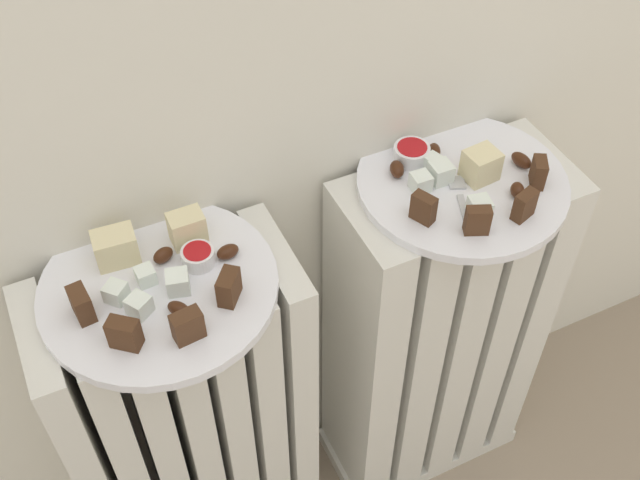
% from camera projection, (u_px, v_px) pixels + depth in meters
% --- Properties ---
extents(radiator_left, '(0.32, 0.16, 0.63)m').
position_uv_depth(radiator_left, '(194.00, 436.00, 1.08)').
color(radiator_left, silver).
rests_on(radiator_left, ground_plane).
extents(radiator_right, '(0.32, 0.16, 0.63)m').
position_uv_depth(radiator_right, '(434.00, 339.00, 1.19)').
color(radiator_right, silver).
rests_on(radiator_right, ground_plane).
extents(plate_left, '(0.26, 0.26, 0.01)m').
position_uv_depth(plate_left, '(159.00, 287.00, 0.84)').
color(plate_left, white).
rests_on(plate_left, radiator_left).
extents(plate_right, '(0.26, 0.26, 0.01)m').
position_uv_depth(plate_right, '(462.00, 183.00, 0.96)').
color(plate_right, white).
rests_on(plate_right, radiator_right).
extents(dark_cake_slice_left_0, '(0.02, 0.03, 0.04)m').
position_uv_depth(dark_cake_slice_left_0, '(81.00, 304.00, 0.80)').
color(dark_cake_slice_left_0, '#472B19').
rests_on(dark_cake_slice_left_0, plate_left).
extents(dark_cake_slice_left_1, '(0.04, 0.03, 0.04)m').
position_uv_depth(dark_cake_slice_left_1, '(124.00, 334.00, 0.77)').
color(dark_cake_slice_left_1, '#472B19').
rests_on(dark_cake_slice_left_1, plate_left).
extents(dark_cake_slice_left_2, '(0.03, 0.02, 0.04)m').
position_uv_depth(dark_cake_slice_left_2, '(188.00, 326.00, 0.78)').
color(dark_cake_slice_left_2, '#472B19').
rests_on(dark_cake_slice_left_2, plate_left).
extents(dark_cake_slice_left_3, '(0.03, 0.04, 0.04)m').
position_uv_depth(dark_cake_slice_left_3, '(229.00, 287.00, 0.81)').
color(dark_cake_slice_left_3, '#472B19').
rests_on(dark_cake_slice_left_3, plate_left).
extents(marble_cake_slice_left_0, '(0.05, 0.04, 0.04)m').
position_uv_depth(marble_cake_slice_left_0, '(116.00, 247.00, 0.85)').
color(marble_cake_slice_left_0, beige).
rests_on(marble_cake_slice_left_0, plate_left).
extents(marble_cake_slice_left_1, '(0.04, 0.03, 0.04)m').
position_uv_depth(marble_cake_slice_left_1, '(187.00, 228.00, 0.87)').
color(marble_cake_slice_left_1, beige).
rests_on(marble_cake_slice_left_1, plate_left).
extents(turkish_delight_left_0, '(0.03, 0.03, 0.02)m').
position_uv_depth(turkish_delight_left_0, '(178.00, 282.00, 0.82)').
color(turkish_delight_left_0, white).
rests_on(turkish_delight_left_0, plate_left).
extents(turkish_delight_left_1, '(0.02, 0.02, 0.02)m').
position_uv_depth(turkish_delight_left_1, '(146.00, 276.00, 0.83)').
color(turkish_delight_left_1, white).
rests_on(turkish_delight_left_1, plate_left).
extents(turkish_delight_left_2, '(0.03, 0.03, 0.02)m').
position_uv_depth(turkish_delight_left_2, '(116.00, 292.00, 0.82)').
color(turkish_delight_left_2, white).
rests_on(turkish_delight_left_2, plate_left).
extents(turkish_delight_left_3, '(0.03, 0.03, 0.02)m').
position_uv_depth(turkish_delight_left_3, '(139.00, 305.00, 0.80)').
color(turkish_delight_left_3, white).
rests_on(turkish_delight_left_3, plate_left).
extents(medjool_date_left_0, '(0.03, 0.02, 0.02)m').
position_uv_depth(medjool_date_left_0, '(163.00, 255.00, 0.85)').
color(medjool_date_left_0, '#3D1E0F').
rests_on(medjool_date_left_0, plate_left).
extents(medjool_date_left_1, '(0.03, 0.02, 0.02)m').
position_uv_depth(medjool_date_left_1, '(228.00, 252.00, 0.86)').
color(medjool_date_left_1, '#3D1E0F').
rests_on(medjool_date_left_1, plate_left).
extents(medjool_date_left_2, '(0.03, 0.03, 0.02)m').
position_uv_depth(medjool_date_left_2, '(179.00, 309.00, 0.81)').
color(medjool_date_left_2, '#3D1E0F').
rests_on(medjool_date_left_2, plate_left).
extents(jam_bowl_left, '(0.04, 0.04, 0.02)m').
position_uv_depth(jam_bowl_left, '(198.00, 256.00, 0.85)').
color(jam_bowl_left, white).
rests_on(jam_bowl_left, plate_left).
extents(dark_cake_slice_right_0, '(0.03, 0.03, 0.04)m').
position_uv_depth(dark_cake_slice_right_0, '(423.00, 208.00, 0.89)').
color(dark_cake_slice_right_0, '#472B19').
rests_on(dark_cake_slice_right_0, plate_right).
extents(dark_cake_slice_right_1, '(0.03, 0.02, 0.04)m').
position_uv_depth(dark_cake_slice_right_1, '(478.00, 220.00, 0.88)').
color(dark_cake_slice_right_1, '#472B19').
rests_on(dark_cake_slice_right_1, plate_right).
extents(dark_cake_slice_right_2, '(0.03, 0.02, 0.04)m').
position_uv_depth(dark_cake_slice_right_2, '(525.00, 205.00, 0.90)').
color(dark_cake_slice_right_2, '#472B19').
rests_on(dark_cake_slice_right_2, plate_right).
extents(dark_cake_slice_right_3, '(0.03, 0.03, 0.04)m').
position_uv_depth(dark_cake_slice_right_3, '(539.00, 172.00, 0.93)').
color(dark_cake_slice_right_3, '#472B19').
rests_on(dark_cake_slice_right_3, plate_right).
extents(marble_cake_slice_right_0, '(0.04, 0.04, 0.04)m').
position_uv_depth(marble_cake_slice_right_0, '(481.00, 165.00, 0.94)').
color(marble_cake_slice_right_0, beige).
rests_on(marble_cake_slice_right_0, plate_right).
extents(turkish_delight_right_0, '(0.03, 0.03, 0.03)m').
position_uv_depth(turkish_delight_right_0, '(441.00, 173.00, 0.94)').
color(turkish_delight_right_0, white).
rests_on(turkish_delight_right_0, plate_right).
extents(turkish_delight_right_1, '(0.02, 0.02, 0.02)m').
position_uv_depth(turkish_delight_right_1, '(433.00, 163.00, 0.96)').
color(turkish_delight_right_1, white).
rests_on(turkish_delight_right_1, plate_right).
extents(turkish_delight_right_2, '(0.03, 0.03, 0.02)m').
position_uv_depth(turkish_delight_right_2, '(479.00, 208.00, 0.90)').
color(turkish_delight_right_2, white).
rests_on(turkish_delight_right_2, plate_right).
extents(turkish_delight_right_3, '(0.02, 0.02, 0.02)m').
position_uv_depth(turkish_delight_right_3, '(421.00, 182.00, 0.93)').
color(turkish_delight_right_3, white).
rests_on(turkish_delight_right_3, plate_right).
extents(medjool_date_right_0, '(0.02, 0.03, 0.02)m').
position_uv_depth(medjool_date_right_0, '(521.00, 160.00, 0.96)').
color(medjool_date_right_0, '#3D1E0F').
rests_on(medjool_date_right_0, plate_right).
extents(medjool_date_right_1, '(0.03, 0.03, 0.01)m').
position_uv_depth(medjool_date_right_1, '(434.00, 151.00, 0.98)').
color(medjool_date_right_1, '#3D1E0F').
rests_on(medjool_date_right_1, plate_right).
extents(medjool_date_right_2, '(0.02, 0.03, 0.02)m').
position_uv_depth(medjool_date_right_2, '(517.00, 190.00, 0.93)').
color(medjool_date_right_2, '#3D1E0F').
rests_on(medjool_date_right_2, plate_right).
extents(medjool_date_right_3, '(0.03, 0.03, 0.02)m').
position_uv_depth(medjool_date_right_3, '(397.00, 169.00, 0.95)').
color(medjool_date_right_3, '#3D1E0F').
rests_on(medjool_date_right_3, plate_right).
extents(jam_bowl_right, '(0.05, 0.05, 0.02)m').
position_uv_depth(jam_bowl_right, '(412.00, 153.00, 0.97)').
color(jam_bowl_right, white).
rests_on(jam_bowl_right, plate_right).
extents(fork, '(0.05, 0.09, 0.00)m').
position_uv_depth(fork, '(461.00, 198.00, 0.93)').
color(fork, '#B7B7BC').
rests_on(fork, plate_right).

